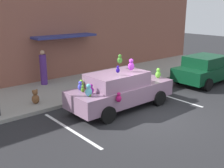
{
  "coord_description": "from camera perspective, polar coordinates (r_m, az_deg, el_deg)",
  "views": [
    {
      "loc": [
        -7.46,
        -6.5,
        4.12
      ],
      "look_at": [
        -0.18,
        2.04,
        0.9
      ],
      "focal_mm": 43.54,
      "sensor_mm": 36.0,
      "label": 1
    }
  ],
  "objects": [
    {
      "name": "storefront_building",
      "position": [
        15.58,
        -12.02,
        12.27
      ],
      "size": [
        24.0,
        1.25,
        6.4
      ],
      "color": "brown",
      "rests_on": "ground"
    },
    {
      "name": "teddy_bear_on_sidewalk",
      "position": [
        11.88,
        -15.79,
        -2.67
      ],
      "size": [
        0.33,
        0.27,
        0.62
      ],
      "color": "brown",
      "rests_on": "sidewalk"
    },
    {
      "name": "parking_stripe_rear",
      "position": [
        9.65,
        -8.78,
        -9.42
      ],
      "size": [
        0.12,
        3.6,
        0.01
      ],
      "primitive_type": "cube",
      "color": "silver",
      "rests_on": "ground"
    },
    {
      "name": "ground_plane",
      "position": [
        10.72,
        7.9,
        -6.75
      ],
      "size": [
        60.0,
        60.0,
        0.0
      ],
      "primitive_type": "plane",
      "color": "#262628"
    },
    {
      "name": "parked_sedan_behind",
      "position": [
        15.81,
        19.08,
        2.96
      ],
      "size": [
        4.05,
        2.02,
        1.54
      ],
      "color": "#0A381E",
      "rests_on": "ground"
    },
    {
      "name": "pedestrian_near_shopfront",
      "position": [
        14.59,
        -14.21,
        3.14
      ],
      "size": [
        0.35,
        0.35,
        1.81
      ],
      "color": "#4E2878",
      "rests_on": "sidewalk"
    },
    {
      "name": "plush_covered_car",
      "position": [
        11.22,
        1.74,
        -1.18
      ],
      "size": [
        4.64,
        1.99,
        2.16
      ],
      "color": "gray",
      "rests_on": "ground"
    },
    {
      "name": "sidewalk",
      "position": [
        14.29,
        -7.16,
        -0.56
      ],
      "size": [
        24.0,
        4.0,
        0.15
      ],
      "primitive_type": "cube",
      "color": "gray",
      "rests_on": "ground"
    },
    {
      "name": "parking_stripe_front",
      "position": [
        13.1,
        11.87,
        -2.65
      ],
      "size": [
        0.12,
        3.6,
        0.01
      ],
      "primitive_type": "cube",
      "color": "silver",
      "rests_on": "ground"
    }
  ]
}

